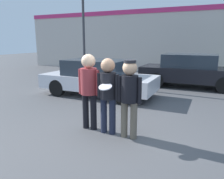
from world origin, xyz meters
TOP-DOWN VIEW (x-y plane):
  - ground_plane at (0.00, 0.00)m, footprint 56.00×56.00m
  - storefront_building at (0.00, 10.76)m, footprint 24.00×0.22m
  - person_left at (-0.54, 0.19)m, footprint 0.56×0.39m
  - person_middle_with_frisbee at (-0.01, 0.13)m, footprint 0.53×0.59m
  - person_right at (0.51, 0.10)m, footprint 0.54×0.37m
  - parked_car_near at (-1.97, 3.30)m, footprint 4.46×1.87m
  - parked_car_far at (1.17, 6.50)m, footprint 4.52×1.88m
  - street_lamp at (-3.34, 5.00)m, footprint 1.55×0.35m

SIDE VIEW (x-z plane):
  - ground_plane at x=0.00m, z-range 0.00..0.00m
  - parked_car_near at x=-1.97m, z-range 0.01..1.40m
  - parked_car_far at x=1.17m, z-range 0.01..1.52m
  - person_right at x=0.51m, z-range 0.18..1.91m
  - person_middle_with_frisbee at x=-0.01m, z-range 0.18..1.92m
  - person_left at x=-0.54m, z-range 0.20..2.01m
  - storefront_building at x=0.00m, z-range 0.03..4.24m
  - street_lamp at x=-3.34m, z-range 0.69..6.34m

